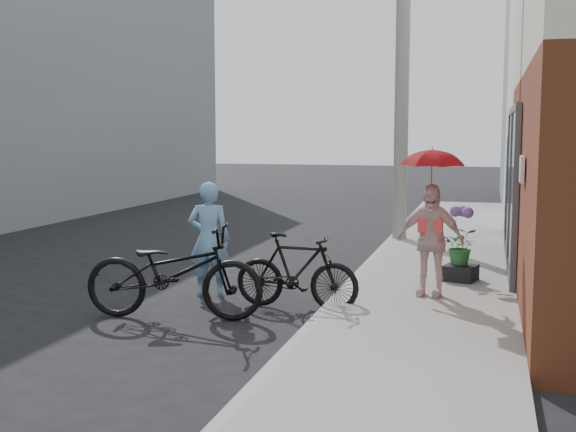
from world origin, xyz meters
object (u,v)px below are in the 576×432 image
at_px(officer, 209,239).
at_px(bike_left, 174,272).
at_px(kimono_woman, 430,240).
at_px(planter, 461,273).
at_px(bike_right, 297,271).
at_px(utility_pole, 402,67).

distance_m(officer, bike_left, 1.27).
relative_size(officer, kimono_woman, 1.08).
height_order(kimono_woman, planter, kimono_woman).
relative_size(officer, bike_right, 0.98).
distance_m(bike_right, planter, 2.66).
distance_m(utility_pole, bike_right, 6.50).
xyz_separation_m(officer, bike_left, (0.05, -1.25, -0.22)).
distance_m(bike_left, kimono_woman, 3.31).
bearing_deg(bike_left, kimono_woman, -69.94).
distance_m(utility_pole, officer, 6.30).
bearing_deg(officer, bike_left, 79.86).
height_order(utility_pole, kimono_woman, utility_pole).
bearing_deg(bike_right, bike_left, 125.74).
xyz_separation_m(officer, kimono_woman, (2.94, 0.32, 0.06)).
bearing_deg(planter, officer, -157.08).
bearing_deg(planter, kimono_woman, -108.38).
height_order(bike_right, planter, bike_right).
xyz_separation_m(utility_pole, kimono_woman, (0.99, -5.02, -2.65)).
distance_m(kimono_woman, planter, 1.29).
height_order(utility_pole, bike_right, utility_pole).
distance_m(officer, bike_right, 1.43).
relative_size(bike_left, bike_right, 1.34).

